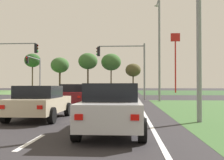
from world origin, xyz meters
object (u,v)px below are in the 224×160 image
at_px(traffic_signal_far_left, 35,68).
at_px(fastfood_pole_sign, 175,49).
at_px(car_black_sixth, 95,88).
at_px(car_white_third, 80,89).
at_px(car_beige_near, 40,102).
at_px(car_silver_second, 112,108).
at_px(treeline_fifth, 133,70).
at_px(car_maroon_fourth, 75,95).
at_px(traffic_signal_near_left, 12,60).
at_px(traffic_signal_near_right, 127,61).
at_px(treeline_third, 88,61).
at_px(pedestrian_at_median, 96,87).
at_px(car_blue_fifth, 91,88).
at_px(treeline_second, 60,65).
at_px(treeline_fourth, 111,62).
at_px(treeline_near, 33,61).
at_px(street_lamp_second, 159,43).

distance_m(traffic_signal_far_left, fastfood_pole_sign, 27.71).
height_order(car_black_sixth, fastfood_pole_sign, fastfood_pole_sign).
bearing_deg(car_white_third, car_beige_near, 97.62).
distance_m(car_beige_near, car_silver_second, 4.61).
xyz_separation_m(car_beige_near, treeline_fifth, (4.89, 53.75, 4.41)).
bearing_deg(treeline_fifth, traffic_signal_far_left, -118.38).
xyz_separation_m(car_beige_near, car_maroon_fourth, (0.04, 7.26, 0.04)).
height_order(car_beige_near, traffic_signal_near_left, traffic_signal_near_left).
height_order(car_maroon_fourth, traffic_signal_near_left, traffic_signal_near_left).
distance_m(car_white_third, treeline_fifth, 22.47).
height_order(traffic_signal_near_right, treeline_third, treeline_third).
height_order(traffic_signal_near_right, fastfood_pole_sign, fastfood_pole_sign).
height_order(pedestrian_at_median, treeline_third, treeline_third).
height_order(car_silver_second, car_blue_fifth, car_blue_fifth).
distance_m(car_white_third, treeline_second, 22.74).
bearing_deg(treeline_fourth, treeline_near, -178.33).
bearing_deg(treeline_near, treeline_fifth, -5.77).
bearing_deg(pedestrian_at_median, street_lamp_second, -5.02).
relative_size(car_silver_second, car_maroon_fourth, 1.02).
distance_m(pedestrian_at_median, treeline_fifth, 20.43).
distance_m(treeline_second, treeline_third, 7.06).
bearing_deg(car_white_third, pedestrian_at_median, -157.28).
bearing_deg(treeline_fourth, street_lamp_second, -80.24).
bearing_deg(treeline_near, car_white_third, -53.52).
bearing_deg(car_silver_second, traffic_signal_near_left, 121.98).
relative_size(traffic_signal_far_left, treeline_third, 0.59).
bearing_deg(treeline_third, street_lamp_second, -72.26).
relative_size(car_maroon_fourth, treeline_second, 0.49).
xyz_separation_m(street_lamp_second, pedestrian_at_median, (-8.66, 21.14, -4.27)).
relative_size(treeline_near, treeline_fourth, 1.01).
height_order(car_beige_near, car_blue_fifth, car_blue_fifth).
bearing_deg(traffic_signal_near_right, treeline_second, 113.80).
height_order(car_blue_fifth, traffic_signal_near_right, traffic_signal_near_right).
bearing_deg(traffic_signal_near_right, car_black_sixth, 102.23).
bearing_deg(treeline_third, treeline_near, 173.84).
relative_size(car_silver_second, treeline_fourth, 0.44).
distance_m(car_beige_near, car_maroon_fourth, 7.26).
xyz_separation_m(car_blue_fifth, treeline_near, (-16.76, 9.28, 7.11)).
xyz_separation_m(car_silver_second, treeline_fifth, (1.52, 56.89, 4.37)).
height_order(car_black_sixth, treeline_near, treeline_near).
distance_m(pedestrian_at_median, fastfood_pole_sign, 18.01).
bearing_deg(car_maroon_fourth, traffic_signal_far_left, 116.85).
xyz_separation_m(car_blue_fifth, car_black_sixth, (-0.06, 6.00, -0.03)).
xyz_separation_m(car_silver_second, pedestrian_at_median, (-5.31, 38.04, 0.41)).
bearing_deg(traffic_signal_near_right, traffic_signal_far_left, 140.25).
bearing_deg(treeline_second, car_silver_second, -73.70).
bearing_deg(treeline_fourth, fastfood_pole_sign, -48.03).
relative_size(car_white_third, traffic_signal_far_left, 0.73).
height_order(car_beige_near, pedestrian_at_median, pedestrian_at_median).
xyz_separation_m(treeline_second, treeline_third, (6.94, 0.79, 1.03)).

